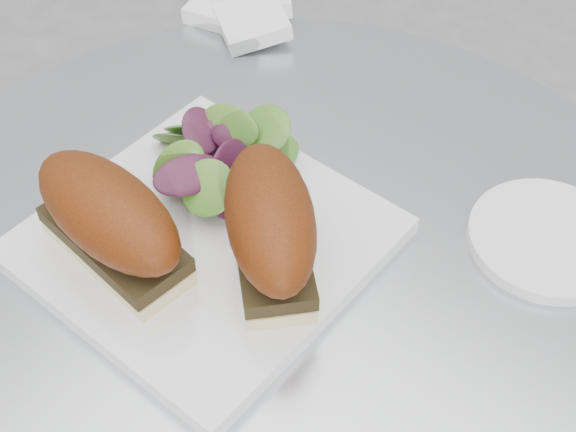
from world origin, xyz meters
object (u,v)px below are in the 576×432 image
at_px(sandwich_left, 109,219).
at_px(sandwich_right, 270,225).
at_px(plate, 206,240).
at_px(saucer, 547,239).

relative_size(sandwich_left, sandwich_right, 1.02).
height_order(plate, sandwich_right, sandwich_right).
bearing_deg(saucer, plate, -140.57).
bearing_deg(plate, sandwich_left, -122.73).
bearing_deg(plate, saucer, 39.43).
relative_size(plate, saucer, 1.92).
xyz_separation_m(plate, sandwich_right, (0.06, 0.01, 0.05)).
distance_m(sandwich_left, sandwich_right, 0.12).
distance_m(plate, saucer, 0.28).
height_order(sandwich_left, saucer, sandwich_left).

